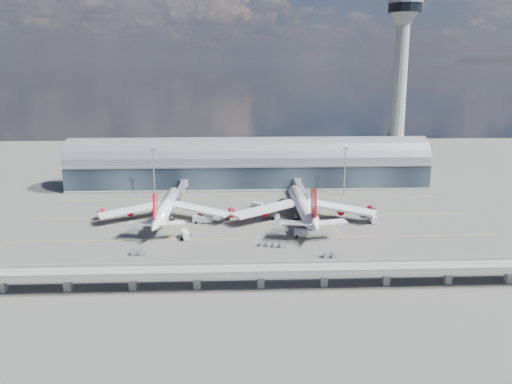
{
  "coord_description": "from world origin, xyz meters",
  "views": [
    {
      "loc": [
        -7.67,
        -199.45,
        69.18
      ],
      "look_at": [
        1.27,
        10.0,
        14.0
      ],
      "focal_mm": 35.0,
      "sensor_mm": 36.0,
      "label": 1
    }
  ],
  "objects_px": {
    "service_truck_1": "(301,233)",
    "cargo_train_2": "(330,255)",
    "service_truck_4": "(275,215)",
    "airliner_right": "(303,207)",
    "service_truck_3": "(373,219)",
    "cargo_train_0": "(138,252)",
    "control_tower": "(399,93)",
    "floodlight_mast_left": "(154,172)",
    "cargo_train_1": "(272,244)",
    "floodlight_mast_right": "(345,170)",
    "airliner_left": "(165,208)",
    "service_truck_0": "(186,235)",
    "service_truck_2": "(203,219)",
    "service_truck_5": "(257,205)"
  },
  "relations": [
    {
      "from": "control_tower",
      "to": "service_truck_3",
      "type": "distance_m",
      "value": 95.63
    },
    {
      "from": "airliner_right",
      "to": "service_truck_5",
      "type": "xyz_separation_m",
      "value": [
        -19.54,
        20.13,
        -4.53
      ]
    },
    {
      "from": "service_truck_4",
      "to": "floodlight_mast_right",
      "type": "bearing_deg",
      "value": 29.78
    },
    {
      "from": "floodlight_mast_right",
      "to": "service_truck_2",
      "type": "bearing_deg",
      "value": -148.62
    },
    {
      "from": "floodlight_mast_left",
      "to": "service_truck_1",
      "type": "height_order",
      "value": "floodlight_mast_left"
    },
    {
      "from": "service_truck_4",
      "to": "floodlight_mast_left",
      "type": "bearing_deg",
      "value": 132.2
    },
    {
      "from": "floodlight_mast_right",
      "to": "cargo_train_1",
      "type": "relative_size",
      "value": 2.5
    },
    {
      "from": "service_truck_4",
      "to": "airliner_right",
      "type": "bearing_deg",
      "value": -26.79
    },
    {
      "from": "floodlight_mast_left",
      "to": "service_truck_5",
      "type": "xyz_separation_m",
      "value": [
        52.94,
        -21.55,
        -12.37
      ]
    },
    {
      "from": "service_truck_1",
      "to": "service_truck_2",
      "type": "bearing_deg",
      "value": 80.75
    },
    {
      "from": "service_truck_0",
      "to": "service_truck_4",
      "type": "bearing_deg",
      "value": 19.86
    },
    {
      "from": "control_tower",
      "to": "cargo_train_1",
      "type": "distance_m",
      "value": 139.01
    },
    {
      "from": "floodlight_mast_left",
      "to": "cargo_train_1",
      "type": "bearing_deg",
      "value": -53.02
    },
    {
      "from": "floodlight_mast_right",
      "to": "service_truck_1",
      "type": "relative_size",
      "value": 4.46
    },
    {
      "from": "service_truck_3",
      "to": "control_tower",
      "type": "bearing_deg",
      "value": 66.55
    },
    {
      "from": "airliner_left",
      "to": "cargo_train_1",
      "type": "height_order",
      "value": "airliner_left"
    },
    {
      "from": "floodlight_mast_right",
      "to": "cargo_train_0",
      "type": "distance_m",
      "value": 124.41
    },
    {
      "from": "service_truck_1",
      "to": "service_truck_4",
      "type": "relative_size",
      "value": 1.05
    },
    {
      "from": "service_truck_5",
      "to": "cargo_train_0",
      "type": "xyz_separation_m",
      "value": [
        -46.59,
        -59.38,
        -0.25
      ]
    },
    {
      "from": "airliner_right",
      "to": "service_truck_4",
      "type": "xyz_separation_m",
      "value": [
        -12.1,
        2.56,
        -4.32
      ]
    },
    {
      "from": "service_truck_1",
      "to": "service_truck_3",
      "type": "distance_m",
      "value": 38.27
    },
    {
      "from": "service_truck_5",
      "to": "cargo_train_0",
      "type": "height_order",
      "value": "service_truck_5"
    },
    {
      "from": "service_truck_1",
      "to": "service_truck_4",
      "type": "distance_m",
      "value": 26.32
    },
    {
      "from": "service_truck_5",
      "to": "airliner_left",
      "type": "bearing_deg",
      "value": 144.16
    },
    {
      "from": "floodlight_mast_right",
      "to": "service_truck_4",
      "type": "height_order",
      "value": "floodlight_mast_right"
    },
    {
      "from": "floodlight_mast_left",
      "to": "cargo_train_1",
      "type": "distance_m",
      "value": 94.38
    },
    {
      "from": "service_truck_5",
      "to": "cargo_train_2",
      "type": "relative_size",
      "value": 0.94
    },
    {
      "from": "control_tower",
      "to": "service_truck_0",
      "type": "distance_m",
      "value": 154.1
    },
    {
      "from": "service_truck_1",
      "to": "cargo_train_2",
      "type": "height_order",
      "value": "service_truck_1"
    },
    {
      "from": "floodlight_mast_left",
      "to": "service_truck_2",
      "type": "xyz_separation_m",
      "value": [
        27.69,
        -44.1,
        -12.0
      ]
    },
    {
      "from": "service_truck_4",
      "to": "service_truck_1",
      "type": "bearing_deg",
      "value": -86.5
    },
    {
      "from": "service_truck_0",
      "to": "cargo_train_1",
      "type": "height_order",
      "value": "service_truck_0"
    },
    {
      "from": "floodlight_mast_right",
      "to": "cargo_train_0",
      "type": "bearing_deg",
      "value": -139.17
    },
    {
      "from": "service_truck_5",
      "to": "cargo_train_1",
      "type": "height_order",
      "value": "service_truck_5"
    },
    {
      "from": "service_truck_1",
      "to": "service_truck_3",
      "type": "bearing_deg",
      "value": -46.52
    },
    {
      "from": "airliner_left",
      "to": "service_truck_4",
      "type": "relative_size",
      "value": 11.79
    },
    {
      "from": "airliner_left",
      "to": "cargo_train_1",
      "type": "distance_m",
      "value": 57.37
    },
    {
      "from": "floodlight_mast_right",
      "to": "service_truck_4",
      "type": "xyz_separation_m",
      "value": [
        -39.63,
        -39.12,
        -12.16
      ]
    },
    {
      "from": "service_truck_1",
      "to": "service_truck_2",
      "type": "distance_m",
      "value": 45.59
    },
    {
      "from": "floodlight_mast_right",
      "to": "cargo_train_1",
      "type": "xyz_separation_m",
      "value": [
        -43.75,
        -74.7,
        -12.75
      ]
    },
    {
      "from": "cargo_train_0",
      "to": "control_tower",
      "type": "bearing_deg",
      "value": -59.13
    },
    {
      "from": "airliner_right",
      "to": "cargo_train_0",
      "type": "bearing_deg",
      "value": -150.46
    },
    {
      "from": "floodlight_mast_right",
      "to": "cargo_train_1",
      "type": "distance_m",
      "value": 87.5
    },
    {
      "from": "service_truck_1",
      "to": "cargo_train_0",
      "type": "height_order",
      "value": "service_truck_1"
    },
    {
      "from": "service_truck_0",
      "to": "service_truck_2",
      "type": "distance_m",
      "value": 20.81
    },
    {
      "from": "floodlight_mast_left",
      "to": "service_truck_3",
      "type": "xyz_separation_m",
      "value": [
        102.85,
        -46.91,
        -11.99
      ]
    },
    {
      "from": "airliner_right",
      "to": "service_truck_1",
      "type": "relative_size",
      "value": 12.21
    },
    {
      "from": "floodlight_mast_right",
      "to": "airliner_left",
      "type": "xyz_separation_m",
      "value": [
        -88.98,
        -39.73,
        -8.0
      ]
    },
    {
      "from": "cargo_train_1",
      "to": "service_truck_4",
      "type": "bearing_deg",
      "value": -20.06
    },
    {
      "from": "floodlight_mast_left",
      "to": "floodlight_mast_right",
      "type": "xyz_separation_m",
      "value": [
        100.0,
        0.0,
        0.0
      ]
    }
  ]
}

